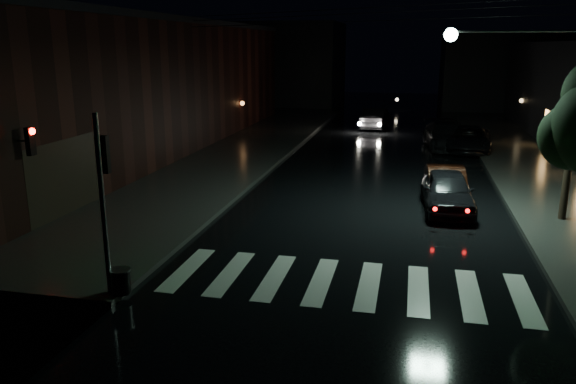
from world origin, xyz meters
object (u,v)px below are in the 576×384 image
Objects in this scene: parked_car_b at (445,185)px; parked_car_c at (445,136)px; parked_car_d at (469,139)px; oncoming_car at (376,118)px; parked_car_a at (447,191)px.

parked_car_b is 11.82m from parked_car_c.
oncoming_car is at bearing 131.79° from parked_car_d.
parked_car_a is 20.61m from oncoming_car.
parked_car_c is 8.45m from oncoming_car.
parked_car_c is 1.44m from parked_car_d.
parked_car_d reaches higher than parked_car_b.
parked_car_b is at bearing 107.07° from oncoming_car.
oncoming_car is (-4.44, 7.18, -0.01)m from parked_car_c.
parked_car_c is at bearing 127.18° from oncoming_car.
parked_car_c is 1.15× the size of oncoming_car.
parked_car_c is at bearing 84.18° from parked_car_b.
oncoming_car reaches higher than parked_car_a.
parked_car_c is (0.54, 13.06, 0.02)m from parked_car_a.
parked_car_d is 9.72m from oncoming_car.
parked_car_b is 19.38m from oncoming_car.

